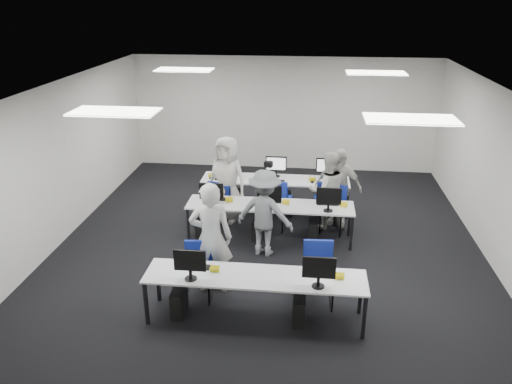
# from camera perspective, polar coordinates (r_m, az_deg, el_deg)

# --- Properties ---
(room) EXTENTS (9.00, 9.02, 3.00)m
(room) POSITION_cam_1_polar(r_m,az_deg,el_deg) (9.10, 1.56, 2.51)
(room) COLOR black
(room) RESTS_ON ground
(ceiling_panels) EXTENTS (5.20, 4.60, 0.02)m
(ceiling_panels) POSITION_cam_1_polar(r_m,az_deg,el_deg) (8.72, 1.66, 11.74)
(ceiling_panels) COLOR white
(ceiling_panels) RESTS_ON room
(desk_front) EXTENTS (3.20, 0.70, 0.73)m
(desk_front) POSITION_cam_1_polar(r_m,az_deg,el_deg) (7.29, -0.11, -9.90)
(desk_front) COLOR silver
(desk_front) RESTS_ON ground
(desk_mid) EXTENTS (3.20, 0.70, 0.73)m
(desk_mid) POSITION_cam_1_polar(r_m,az_deg,el_deg) (9.59, 1.61, -1.72)
(desk_mid) COLOR silver
(desk_mid) RESTS_ON ground
(desk_back) EXTENTS (3.20, 0.70, 0.73)m
(desk_back) POSITION_cam_1_polar(r_m,az_deg,el_deg) (10.88, 2.22, 1.23)
(desk_back) COLOR silver
(desk_back) RESTS_ON ground
(equipment_front) EXTENTS (2.51, 0.41, 1.19)m
(equipment_front) POSITION_cam_1_polar(r_m,az_deg,el_deg) (7.48, -1.62, -11.98)
(equipment_front) COLOR #0C4C9D
(equipment_front) RESTS_ON desk_front
(equipment_mid) EXTENTS (2.91, 0.41, 1.19)m
(equipment_mid) POSITION_cam_1_polar(r_m,az_deg,el_deg) (9.72, 0.45, -3.45)
(equipment_mid) COLOR white
(equipment_mid) RESTS_ON desk_mid
(equipment_back) EXTENTS (2.91, 0.41, 1.19)m
(equipment_back) POSITION_cam_1_polar(r_m,az_deg,el_deg) (11.01, 3.20, -0.35)
(equipment_back) COLOR white
(equipment_back) RESTS_ON desk_back
(chair_0) EXTENTS (0.48, 0.52, 0.91)m
(chair_0) POSITION_cam_1_polar(r_m,az_deg,el_deg) (8.03, -6.66, -10.11)
(chair_0) COLOR navy
(chair_0) RESTS_ON ground
(chair_1) EXTENTS (0.50, 0.54, 0.98)m
(chair_1) POSITION_cam_1_polar(r_m,az_deg,el_deg) (7.92, 7.03, -10.46)
(chair_1) COLOR navy
(chair_1) RESTS_ON ground
(chair_2) EXTENTS (0.50, 0.53, 0.82)m
(chair_2) POSITION_cam_1_polar(r_m,az_deg,el_deg) (10.53, -4.91, -2.06)
(chair_2) COLOR navy
(chair_2) RESTS_ON ground
(chair_3) EXTENTS (0.49, 0.52, 0.84)m
(chair_3) POSITION_cam_1_polar(r_m,az_deg,el_deg) (10.22, 2.31, -2.73)
(chair_3) COLOR navy
(chair_3) RESTS_ON ground
(chair_4) EXTENTS (0.56, 0.59, 0.93)m
(chair_4) POSITION_cam_1_polar(r_m,az_deg,el_deg) (10.19, 8.79, -2.90)
(chair_4) COLOR navy
(chair_4) RESTS_ON ground
(chair_5) EXTENTS (0.49, 0.52, 0.82)m
(chair_5) POSITION_cam_1_polar(r_m,az_deg,el_deg) (10.63, -3.53, -1.77)
(chair_5) COLOR navy
(chair_5) RESTS_ON ground
(chair_6) EXTENTS (0.57, 0.61, 0.98)m
(chair_6) POSITION_cam_1_polar(r_m,az_deg,el_deg) (10.47, 2.58, -1.85)
(chair_6) COLOR navy
(chair_6) RESTS_ON ground
(chair_7) EXTENTS (0.53, 0.57, 0.99)m
(chair_7) POSITION_cam_1_polar(r_m,az_deg,el_deg) (10.52, 8.01, -1.91)
(chair_7) COLOR navy
(chair_7) RESTS_ON ground
(handbag) EXTENTS (0.41, 0.29, 0.32)m
(handbag) POSITION_cam_1_polar(r_m,az_deg,el_deg) (9.79, -4.68, 0.04)
(handbag) COLOR #A38D54
(handbag) RESTS_ON desk_mid
(student_0) EXTENTS (0.70, 0.49, 1.86)m
(student_0) POSITION_cam_1_polar(r_m,az_deg,el_deg) (7.90, -5.17, -5.25)
(student_0) COLOR beige
(student_0) RESTS_ON ground
(student_1) EXTENTS (0.91, 0.78, 1.62)m
(student_1) POSITION_cam_1_polar(r_m,az_deg,el_deg) (10.14, 8.17, 0.18)
(student_1) COLOR beige
(student_1) RESTS_ON ground
(student_2) EXTENTS (1.04, 0.86, 1.81)m
(student_2) POSITION_cam_1_polar(r_m,az_deg,el_deg) (10.37, -3.30, 1.46)
(student_2) COLOR beige
(student_2) RESTS_ON ground
(student_3) EXTENTS (1.03, 0.62, 1.63)m
(student_3) POSITION_cam_1_polar(r_m,az_deg,el_deg) (10.33, 9.38, 0.58)
(student_3) COLOR beige
(student_3) RESTS_ON ground
(photographer) EXTENTS (1.18, 0.85, 1.64)m
(photographer) POSITION_cam_1_polar(r_m,az_deg,el_deg) (8.99, 1.00, -2.43)
(photographer) COLOR slate
(photographer) RESTS_ON ground
(dslr_camera) EXTENTS (0.18, 0.21, 0.10)m
(dslr_camera) POSITION_cam_1_polar(r_m,az_deg,el_deg) (8.83, 1.43, 3.19)
(dslr_camera) COLOR black
(dslr_camera) RESTS_ON photographer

